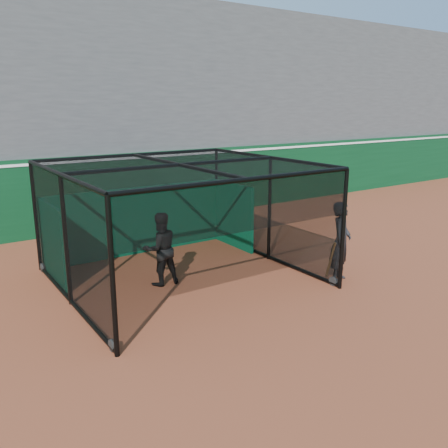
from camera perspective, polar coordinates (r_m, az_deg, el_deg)
ground at (r=10.03m, az=5.92°, el=-10.24°), size 120.00×120.00×0.00m
outfield_wall at (r=16.79m, az=-12.90°, el=4.12°), size 50.00×0.50×2.50m
grandstand at (r=20.12m, az=-17.49°, el=14.59°), size 50.00×7.85×8.95m
batting_cage at (r=11.31m, az=-5.23°, el=0.08°), size 5.51×5.29×2.78m
batter at (r=11.14m, az=-7.65°, el=-2.98°), size 0.88×0.71×1.74m
on_deck_player at (r=11.60m, az=13.86°, el=-2.10°), size 0.84×0.76×1.93m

